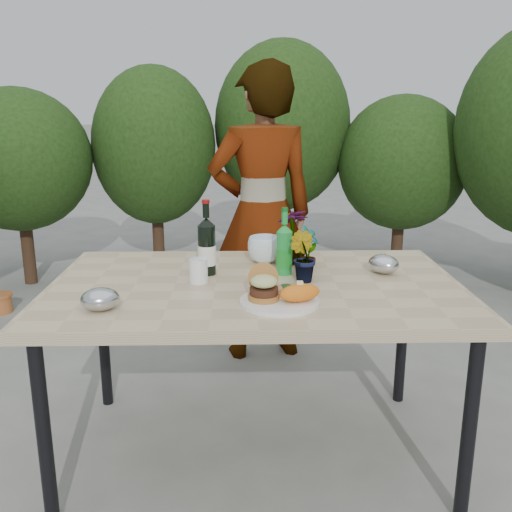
{
  "coord_description": "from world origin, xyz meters",
  "views": [
    {
      "loc": [
        -0.05,
        -2.13,
        1.43
      ],
      "look_at": [
        0.0,
        -0.08,
        0.88
      ],
      "focal_mm": 40.0,
      "sensor_mm": 36.0,
      "label": 1
    }
  ],
  "objects_px": {
    "patio_table": "(256,297)",
    "wine_bottle": "(207,247)",
    "person": "(262,215)",
    "dinner_plate": "(280,302)"
  },
  "relations": [
    {
      "from": "wine_bottle",
      "to": "dinner_plate",
      "type": "bearing_deg",
      "value": -74.16
    },
    {
      "from": "dinner_plate",
      "to": "person",
      "type": "distance_m",
      "value": 1.24
    },
    {
      "from": "patio_table",
      "to": "wine_bottle",
      "type": "relative_size",
      "value": 5.18
    },
    {
      "from": "dinner_plate",
      "to": "patio_table",
      "type": "bearing_deg",
      "value": 108.05
    },
    {
      "from": "patio_table",
      "to": "wine_bottle",
      "type": "distance_m",
      "value": 0.29
    },
    {
      "from": "patio_table",
      "to": "dinner_plate",
      "type": "height_order",
      "value": "dinner_plate"
    },
    {
      "from": "person",
      "to": "patio_table",
      "type": "bearing_deg",
      "value": 74.13
    },
    {
      "from": "dinner_plate",
      "to": "person",
      "type": "bearing_deg",
      "value": 91.02
    },
    {
      "from": "patio_table",
      "to": "person",
      "type": "xyz_separation_m",
      "value": [
        0.06,
        1.0,
        0.13
      ]
    },
    {
      "from": "wine_bottle",
      "to": "person",
      "type": "distance_m",
      "value": 0.91
    }
  ]
}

